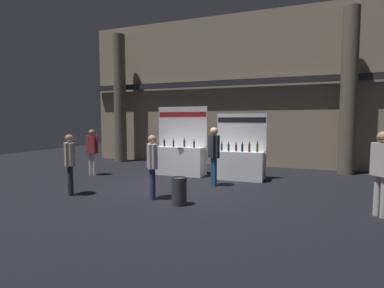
# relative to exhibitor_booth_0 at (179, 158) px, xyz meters

# --- Properties ---
(ground_plane) EXTENTS (26.89, 26.89, 0.00)m
(ground_plane) POSITION_rel_exhibitor_booth_0_xyz_m (0.83, -2.07, -0.64)
(ground_plane) COLOR black
(hall_colonnade) EXTENTS (13.44, 1.27, 6.73)m
(hall_colonnade) POSITION_rel_exhibitor_booth_0_xyz_m (0.83, 3.09, 2.69)
(hall_colonnade) COLOR gray
(hall_colonnade) RESTS_ON ground_plane
(exhibitor_booth_0) EXTENTS (1.97, 0.73, 2.55)m
(exhibitor_booth_0) POSITION_rel_exhibitor_booth_0_xyz_m (0.00, 0.00, 0.00)
(exhibitor_booth_0) COLOR white
(exhibitor_booth_0) RESTS_ON ground_plane
(exhibitor_booth_1) EXTENTS (1.73, 0.66, 2.27)m
(exhibitor_booth_1) POSITION_rel_exhibitor_booth_0_xyz_m (2.27, -0.09, -0.05)
(exhibitor_booth_1) COLOR white
(exhibitor_booth_1) RESTS_ON ground_plane
(trash_bin) EXTENTS (0.37, 0.37, 0.67)m
(trash_bin) POSITION_rel_exhibitor_booth_0_xyz_m (1.56, -3.68, -0.30)
(trash_bin) COLOR #38383D
(trash_bin) RESTS_ON ground_plane
(visitor_0) EXTENTS (0.40, 0.44, 1.80)m
(visitor_0) POSITION_rel_exhibitor_booth_0_xyz_m (5.85, -3.00, 0.44)
(visitor_0) COLOR silver
(visitor_0) RESTS_ON ground_plane
(visitor_1) EXTENTS (0.43, 0.40, 1.65)m
(visitor_1) POSITION_rel_exhibitor_booth_0_xyz_m (-1.58, -3.84, 0.34)
(visitor_1) COLOR #23232D
(visitor_1) RESTS_ON ground_plane
(visitor_2) EXTENTS (0.39, 0.43, 1.65)m
(visitor_2) POSITION_rel_exhibitor_booth_0_xyz_m (0.70, -3.42, 0.33)
(visitor_2) COLOR navy
(visitor_2) RESTS_ON ground_plane
(visitor_3) EXTENTS (0.53, 0.27, 1.69)m
(visitor_3) POSITION_rel_exhibitor_booth_0_xyz_m (-2.99, -1.21, 0.37)
(visitor_3) COLOR silver
(visitor_3) RESTS_ON ground_plane
(visitor_4) EXTENTS (0.40, 0.40, 1.82)m
(visitor_4) POSITION_rel_exhibitor_booth_0_xyz_m (1.74, -1.37, 0.44)
(visitor_4) COLOR navy
(visitor_4) RESTS_ON ground_plane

